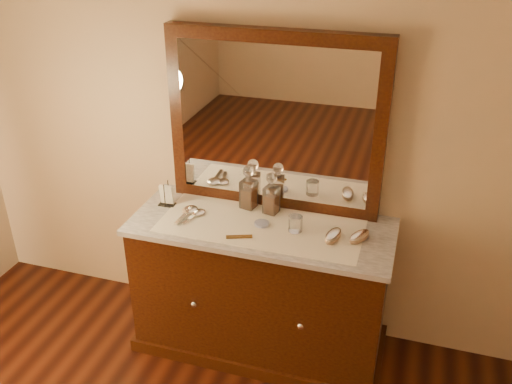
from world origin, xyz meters
TOP-DOWN VIEW (x-y plane):
  - dresser_cabinet at (0.00, 1.96)m, footprint 1.40×0.55m
  - dresser_plinth at (0.00, 1.96)m, footprint 1.46×0.59m
  - knob_left at (-0.30, 1.67)m, footprint 0.04×0.04m
  - knob_right at (0.30, 1.67)m, footprint 0.04×0.04m
  - marble_top at (0.00, 1.96)m, footprint 1.44×0.59m
  - mirror_frame at (0.00, 2.20)m, footprint 1.20×0.08m
  - mirror_glass at (0.00, 2.17)m, footprint 1.06×0.01m
  - lace_runner at (0.00, 1.94)m, footprint 1.10×0.45m
  - pin_dish at (0.00, 1.95)m, footprint 0.09×0.09m
  - comb at (-0.07, 1.79)m, footprint 0.14×0.07m
  - napkin_rack at (-0.59, 2.01)m, footprint 0.10×0.06m
  - decanter_left at (-0.13, 2.12)m, footprint 0.09×0.09m
  - decanter_right at (0.02, 2.09)m, footprint 0.09×0.09m
  - brush_near at (0.40, 1.92)m, footprint 0.10×0.16m
  - brush_far at (0.53, 1.95)m, footprint 0.13×0.16m
  - hand_mirror_outer at (-0.43, 1.95)m, footprint 0.09×0.22m
  - hand_mirror_inner at (-0.38, 1.94)m, footprint 0.09×0.19m
  - tumblers at (0.19, 1.94)m, footprint 0.08×0.08m

SIDE VIEW (x-z plane):
  - dresser_plinth at x=0.00m, z-range 0.00..0.08m
  - dresser_cabinet at x=0.00m, z-range 0.00..0.82m
  - knob_left at x=-0.30m, z-range 0.43..0.47m
  - knob_right at x=0.30m, z-range 0.43..0.47m
  - marble_top at x=0.00m, z-range 0.82..0.85m
  - lace_runner at x=0.00m, z-range 0.85..0.85m
  - comb at x=-0.07m, z-range 0.85..0.86m
  - pin_dish at x=0.00m, z-range 0.85..0.87m
  - hand_mirror_inner at x=-0.38m, z-range 0.85..0.87m
  - hand_mirror_outer at x=-0.43m, z-range 0.85..0.87m
  - brush_far at x=0.53m, z-range 0.85..0.89m
  - brush_near at x=0.40m, z-range 0.85..0.90m
  - tumblers at x=0.19m, z-range 0.85..0.94m
  - napkin_rack at x=-0.59m, z-range 0.84..0.98m
  - decanter_right at x=0.02m, z-range 0.83..1.07m
  - decanter_left at x=-0.13m, z-range 0.82..1.08m
  - mirror_frame at x=0.00m, z-range 0.85..1.85m
  - mirror_glass at x=0.00m, z-range 0.92..1.78m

